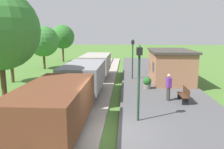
{
  "coord_description": "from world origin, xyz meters",
  "views": [
    {
      "loc": [
        0.5,
        -9.24,
        4.46
      ],
      "look_at": [
        -0.43,
        6.11,
        1.65
      ],
      "focal_mm": 36.49,
      "sensor_mm": 36.0,
      "label": 1
    }
  ],
  "objects": [
    {
      "name": "bench_near_hut",
      "position": [
        4.12,
        4.56,
        0.72
      ],
      "size": [
        0.42,
        1.5,
        0.91
      ],
      "color": "#422819",
      "rests_on": "platform_slab"
    },
    {
      "name": "person_waiting",
      "position": [
        3.2,
        4.83,
        1.18
      ],
      "size": [
        0.34,
        0.43,
        1.71
      ],
      "rotation": [
        0.0,
        0.0,
        3.43
      ],
      "color": "#38332D",
      "rests_on": "platform_slab"
    },
    {
      "name": "tree_field_left",
      "position": [
        -9.74,
        18.63,
        3.46
      ],
      "size": [
        3.81,
        3.81,
        5.37
      ],
      "color": "#4C3823",
      "rests_on": "ground"
    },
    {
      "name": "lamp_post_far",
      "position": [
        1.13,
        11.78,
        2.8
      ],
      "size": [
        0.28,
        0.28,
        3.7
      ],
      "color": "#193823",
      "rests_on": "platform_slab"
    },
    {
      "name": "station_hut",
      "position": [
        4.4,
        10.79,
        1.65
      ],
      "size": [
        3.5,
        5.8,
        2.78
      ],
      "color": "#9E6B4C",
      "rests_on": "platform_slab"
    },
    {
      "name": "ground_plane",
      "position": [
        0.0,
        0.0,
        0.0
      ],
      "size": [
        160.0,
        160.0,
        0.0
      ],
      "primitive_type": "plane",
      "color": "#47702D"
    },
    {
      "name": "track_ballast",
      "position": [
        -2.4,
        0.0,
        0.06
      ],
      "size": [
        3.8,
        60.0,
        0.12
      ],
      "primitive_type": "cube",
      "color": "#9E9389",
      "rests_on": "ground"
    },
    {
      "name": "bench_down_platform",
      "position": [
        4.12,
        15.48,
        0.72
      ],
      "size": [
        0.42,
        1.5,
        0.91
      ],
      "color": "#422819",
      "rests_on": "platform_slab"
    },
    {
      "name": "lamp_post_near",
      "position": [
        1.13,
        1.35,
        2.8
      ],
      "size": [
        0.28,
        0.28,
        3.7
      ],
      "color": "#193823",
      "rests_on": "platform_slab"
    },
    {
      "name": "tree_trackside_far",
      "position": [
        -9.83,
        10.62,
        3.17
      ],
      "size": [
        3.07,
        3.07,
        4.71
      ],
      "color": "#4C3823",
      "rests_on": "ground"
    },
    {
      "name": "potted_planter",
      "position": [
        2.16,
        7.89,
        0.72
      ],
      "size": [
        0.64,
        0.64,
        0.92
      ],
      "color": "slate",
      "rests_on": "platform_slab"
    },
    {
      "name": "tree_field_distant",
      "position": [
        -9.36,
        26.0,
        3.87
      ],
      "size": [
        3.68,
        3.68,
        5.73
      ],
      "color": "#4C3823",
      "rests_on": "ground"
    },
    {
      "name": "rail_near",
      "position": [
        -1.68,
        0.0,
        0.19
      ],
      "size": [
        0.07,
        60.0,
        0.14
      ],
      "primitive_type": "cube",
      "color": "slate",
      "rests_on": "track_ballast"
    },
    {
      "name": "platform_slab",
      "position": [
        3.2,
        0.0,
        0.12
      ],
      "size": [
        6.0,
        60.0,
        0.25
      ],
      "primitive_type": "cube",
      "color": "#4C4C4F",
      "rests_on": "ground"
    },
    {
      "name": "freight_train",
      "position": [
        -2.4,
        6.16,
        1.4
      ],
      "size": [
        2.5,
        19.4,
        2.12
      ],
      "color": "brown",
      "rests_on": "rail_near"
    },
    {
      "name": "rail_far",
      "position": [
        -3.12,
        0.0,
        0.19
      ],
      "size": [
        0.07,
        60.0,
        0.14
      ],
      "primitive_type": "cube",
      "color": "slate",
      "rests_on": "track_ballast"
    }
  ]
}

